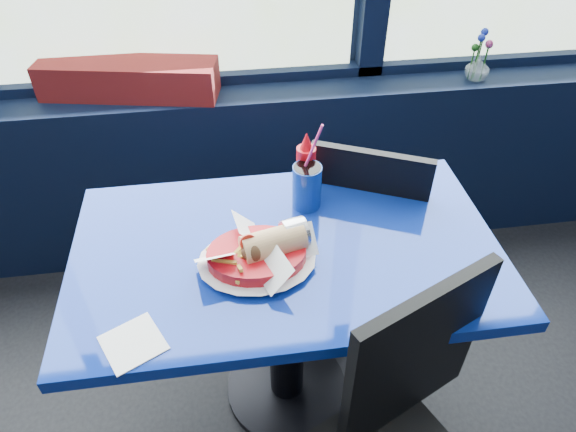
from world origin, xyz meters
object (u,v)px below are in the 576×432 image
object	(u,v)px
flower_vase	(478,65)
food_basket	(259,253)
chair_near_back	(342,224)
soda_cup	(307,185)
ketchup_bottle	(306,168)
near_table	(286,289)
planter_box	(129,79)

from	to	relation	value
flower_vase	food_basket	bearing A→B (deg)	-138.37
chair_near_back	food_basket	xyz separation A→B (m)	(-0.33, -0.38, 0.27)
food_basket	chair_near_back	bearing A→B (deg)	60.12
chair_near_back	food_basket	world-z (taller)	chair_near_back
soda_cup	flower_vase	bearing A→B (deg)	38.30
flower_vase	ketchup_bottle	bearing A→B (deg)	-144.12
near_table	ketchup_bottle	size ratio (longest dim) A/B	5.41
near_table	flower_vase	distance (m)	1.25
chair_near_back	ketchup_bottle	size ratio (longest dim) A/B	4.02
ketchup_bottle	planter_box	bearing A→B (deg)	132.06
near_table	ketchup_bottle	world-z (taller)	ketchup_bottle
near_table	ketchup_bottle	bearing A→B (deg)	68.45
near_table	chair_near_back	size ratio (longest dim) A/B	1.35
chair_near_back	food_basket	bearing A→B (deg)	73.74
flower_vase	food_basket	world-z (taller)	flower_vase
chair_near_back	food_basket	distance (m)	0.58
near_table	food_basket	bearing A→B (deg)	-146.65
flower_vase	near_table	bearing A→B (deg)	-137.71
flower_vase	soda_cup	size ratio (longest dim) A/B	0.70
planter_box	soda_cup	world-z (taller)	soda_cup
chair_near_back	planter_box	distance (m)	0.99
chair_near_back	planter_box	world-z (taller)	planter_box
food_basket	planter_box	bearing A→B (deg)	124.63
planter_box	flower_vase	world-z (taller)	flower_vase
chair_near_back	flower_vase	size ratio (longest dim) A/B	4.29
near_table	food_basket	distance (m)	0.24
planter_box	chair_near_back	bearing A→B (deg)	-25.72
chair_near_back	ketchup_bottle	xyz separation A→B (m)	(-0.16, -0.09, 0.34)
flower_vase	food_basket	distance (m)	1.32
flower_vase	soda_cup	xyz separation A→B (m)	(-0.81, -0.64, -0.04)
near_table	planter_box	distance (m)	1.05
chair_near_back	soda_cup	bearing A→B (deg)	67.79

